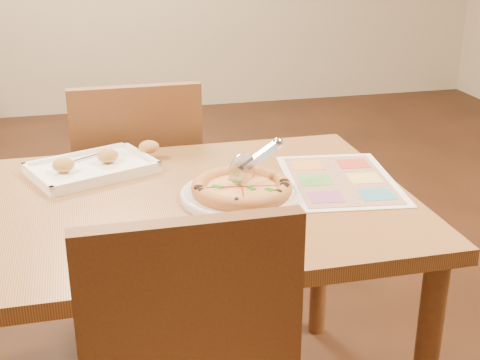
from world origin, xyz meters
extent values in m
cube|color=olive|center=(0.00, 0.00, 0.70)|extent=(1.30, 0.85, 0.04)
cylinder|color=brown|center=(0.59, 0.36, 0.34)|extent=(0.06, 0.06, 0.68)
cube|color=brown|center=(0.00, -0.51, 0.68)|extent=(0.42, 0.04, 0.45)
cube|color=brown|center=(0.00, 0.70, 0.45)|extent=(0.42, 0.42, 0.04)
cube|color=brown|center=(0.00, 0.51, 0.68)|extent=(0.42, 0.04, 0.45)
cylinder|color=silver|center=(0.21, -0.03, 0.73)|extent=(0.32, 0.32, 0.02)
cylinder|color=#CF8146|center=(0.21, -0.03, 0.74)|extent=(0.25, 0.25, 0.01)
cylinder|color=#DEC278|center=(0.21, -0.03, 0.75)|extent=(0.21, 0.21, 0.01)
torus|color=#CF8146|center=(0.21, -0.03, 0.75)|extent=(0.26, 0.26, 0.04)
cylinder|color=silver|center=(0.22, -0.02, 0.80)|extent=(0.08, 0.04, 0.09)
cube|color=silver|center=(0.27, 0.01, 0.82)|extent=(0.12, 0.07, 0.06)
cube|color=white|center=(-0.15, 0.25, 0.73)|extent=(0.39, 0.33, 0.02)
cube|color=silver|center=(-0.15, 0.25, 0.74)|extent=(0.14, 0.10, 0.00)
ellipsoid|color=gold|center=(-0.23, 0.22, 0.76)|extent=(0.06, 0.05, 0.04)
ellipsoid|color=gold|center=(-0.11, 0.27, 0.76)|extent=(0.06, 0.05, 0.04)
ellipsoid|color=gold|center=(0.02, 0.32, 0.76)|extent=(0.06, 0.05, 0.04)
cube|color=white|center=(0.50, 0.03, 0.72)|extent=(0.34, 0.44, 0.00)
camera|label=1|loc=(-0.16, -1.56, 1.39)|focal=50.00mm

